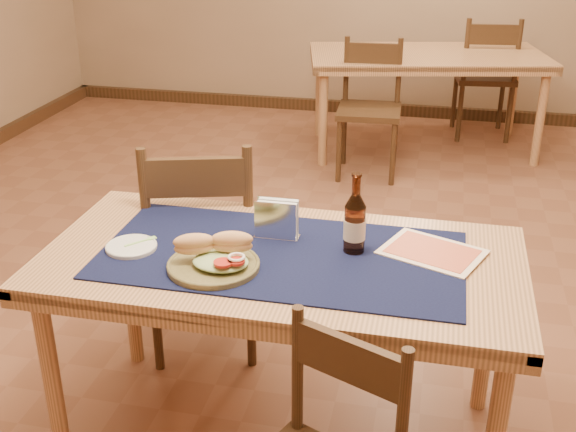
% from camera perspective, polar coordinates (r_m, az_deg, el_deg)
% --- Properties ---
extents(room, '(6.04, 7.04, 2.84)m').
position_cam_1_polar(room, '(2.95, 3.05, 15.40)').
color(room, brown).
rests_on(room, ground).
extents(main_table, '(1.60, 0.80, 0.75)m').
position_cam_1_polar(main_table, '(2.44, -0.51, -4.84)').
color(main_table, tan).
rests_on(main_table, ground).
extents(placemat, '(1.20, 0.60, 0.01)m').
position_cam_1_polar(placemat, '(2.40, -0.52, -3.07)').
color(placemat, '#0E1433').
rests_on(placemat, main_table).
extents(baseboard, '(6.00, 7.00, 0.10)m').
position_cam_1_polar(baseboard, '(3.44, 2.55, -7.43)').
color(baseboard, '#402717').
rests_on(baseboard, ground).
extents(back_table, '(1.86, 1.21, 0.75)m').
position_cam_1_polar(back_table, '(5.58, 10.91, 11.69)').
color(back_table, tan).
rests_on(back_table, ground).
extents(chair_main_far, '(0.57, 0.57, 0.99)m').
position_cam_1_polar(chair_main_far, '(3.04, -6.81, -2.10)').
color(chair_main_far, '#402717').
rests_on(chair_main_far, ground).
extents(chair_back_near, '(0.45, 0.45, 0.93)m').
position_cam_1_polar(chair_back_near, '(5.09, 6.47, 8.61)').
color(chair_back_near, '#402717').
rests_on(chair_back_near, ground).
extents(chair_back_far, '(0.50, 0.50, 0.97)m').
position_cam_1_polar(chair_back_far, '(6.05, 15.34, 10.66)').
color(chair_back_far, '#402717').
rests_on(chair_back_far, ground).
extents(sandwich_plate, '(0.30, 0.30, 0.11)m').
position_cam_1_polar(sandwich_plate, '(2.32, -5.78, -3.41)').
color(sandwich_plate, olive).
rests_on(sandwich_plate, placemat).
extents(side_plate, '(0.17, 0.17, 0.01)m').
position_cam_1_polar(side_plate, '(2.49, -12.28, -2.35)').
color(side_plate, silver).
rests_on(side_plate, placemat).
extents(fork, '(0.09, 0.10, 0.00)m').
position_cam_1_polar(fork, '(2.51, -11.39, -1.93)').
color(fork, '#A9E67E').
rests_on(fork, side_plate).
extents(beer_bottle, '(0.07, 0.07, 0.28)m').
position_cam_1_polar(beer_bottle, '(2.39, 5.30, -0.56)').
color(beer_bottle, '#4D220D').
rests_on(beer_bottle, placemat).
extents(napkin_holder, '(0.16, 0.06, 0.14)m').
position_cam_1_polar(napkin_holder, '(2.49, -0.90, -0.33)').
color(napkin_holder, white).
rests_on(napkin_holder, placemat).
extents(menu_card, '(0.38, 0.33, 0.01)m').
position_cam_1_polar(menu_card, '(2.46, 11.33, -2.78)').
color(menu_card, '#FCE0BF').
rests_on(menu_card, placemat).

